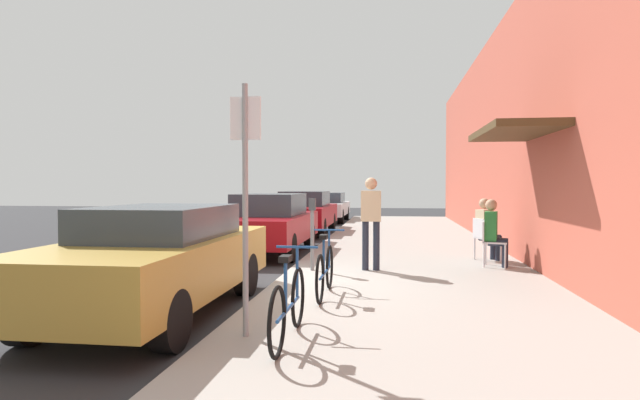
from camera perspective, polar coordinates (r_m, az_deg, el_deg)
name	(u,v)px	position (r m, az deg, el deg)	size (l,w,h in m)	color
ground_plane	(274,289)	(8.62, -5.04, -9.62)	(60.00, 60.00, 0.00)	#2D2D30
sidewalk_slab	(410,268)	(10.37, 9.83, -7.38)	(4.50, 32.00, 0.12)	#9E9B93
building_facade	(541,123)	(10.66, 23.01, 7.74)	(1.40, 32.00, 5.68)	#BC5442
parked_car_0	(157,258)	(7.07, -17.36, -6.10)	(1.80, 4.40, 1.41)	#A58433
parked_car_1	(269,223)	(12.87, -5.59, -2.51)	(1.80, 4.40, 1.47)	maroon
parked_car_2	(305,212)	(17.99, -1.70, -1.31)	(1.80, 4.40, 1.47)	maroon
parked_car_3	(327,206)	(24.04, 0.73, -0.70)	(1.80, 4.40, 1.33)	silver
parking_meter	(312,229)	(9.55, -0.85, -3.13)	(0.12, 0.10, 1.32)	slate
street_sign	(245,189)	(5.42, -8.16, 1.16)	(0.32, 0.06, 2.60)	gray
bicycle_0	(289,305)	(5.33, -3.44, -11.42)	(0.46, 1.71, 0.90)	black
bicycle_1	(325,270)	(7.41, 0.56, -7.70)	(0.46, 1.71, 0.90)	black
cafe_chair_0	(491,240)	(10.59, 18.17, -4.17)	(0.53, 0.53, 0.87)	silver
seated_patron_0	(494,230)	(10.57, 18.50, -3.14)	(0.49, 0.44, 1.29)	#232838
cafe_chair_1	(484,236)	(11.34, 17.49, -3.79)	(0.56, 0.56, 0.87)	silver
seated_patron_1	(487,227)	(11.35, 17.76, -2.81)	(0.51, 0.47, 1.29)	#232838
pedestrian_standing	(371,216)	(9.59, 5.59, -1.73)	(0.36, 0.22, 1.70)	#232838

